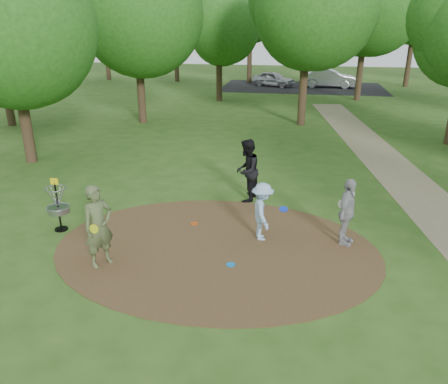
# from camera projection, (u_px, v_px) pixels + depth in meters

# --- Properties ---
(ground) EXTENTS (100.00, 100.00, 0.00)m
(ground) POSITION_uv_depth(u_px,v_px,m) (216.00, 248.00, 11.30)
(ground) COLOR #2D5119
(ground) RESTS_ON ground
(dirt_clearing) EXTENTS (8.40, 8.40, 0.02)m
(dirt_clearing) POSITION_uv_depth(u_px,v_px,m) (216.00, 248.00, 11.30)
(dirt_clearing) COLOR #47301C
(dirt_clearing) RESTS_ON ground
(parking_lot) EXTENTS (14.00, 8.00, 0.01)m
(parking_lot) POSITION_uv_depth(u_px,v_px,m) (303.00, 87.00, 38.47)
(parking_lot) COLOR black
(parking_lot) RESTS_ON ground
(player_observer_with_disc) EXTENTS (0.82, 0.88, 2.03)m
(player_observer_with_disc) POSITION_uv_depth(u_px,v_px,m) (99.00, 226.00, 10.20)
(player_observer_with_disc) COLOR #4E5C35
(player_observer_with_disc) RESTS_ON ground
(player_throwing_with_disc) EXTENTS (1.09, 1.15, 1.59)m
(player_throwing_with_disc) POSITION_uv_depth(u_px,v_px,m) (262.00, 212.00, 11.51)
(player_throwing_with_disc) COLOR #94BCDD
(player_throwing_with_disc) RESTS_ON ground
(player_walking_with_disc) EXTENTS (0.93, 1.11, 2.04)m
(player_walking_with_disc) POSITION_uv_depth(u_px,v_px,m) (247.00, 171.00, 13.96)
(player_walking_with_disc) COLOR black
(player_walking_with_disc) RESTS_ON ground
(player_waiting_with_disc) EXTENTS (0.77, 1.15, 1.81)m
(player_waiting_with_disc) POSITION_uv_depth(u_px,v_px,m) (347.00, 212.00, 11.21)
(player_waiting_with_disc) COLOR #9C9C9F
(player_waiting_with_disc) RESTS_ON ground
(disc_ground_blue) EXTENTS (0.22, 0.22, 0.02)m
(disc_ground_blue) POSITION_uv_depth(u_px,v_px,m) (231.00, 265.00, 10.49)
(disc_ground_blue) COLOR #0B70C4
(disc_ground_blue) RESTS_ON dirt_clearing
(disc_ground_red) EXTENTS (0.22, 0.22, 0.02)m
(disc_ground_red) POSITION_uv_depth(u_px,v_px,m) (194.00, 224.00, 12.61)
(disc_ground_red) COLOR #B94212
(disc_ground_red) RESTS_ON dirt_clearing
(car_left) EXTENTS (4.07, 2.84, 1.29)m
(car_left) POSITION_uv_depth(u_px,v_px,m) (273.00, 79.00, 38.80)
(car_left) COLOR #A4A5AB
(car_left) RESTS_ON ground
(car_right) EXTENTS (4.82, 1.90, 1.56)m
(car_right) POSITION_uv_depth(u_px,v_px,m) (329.00, 78.00, 38.09)
(car_right) COLOR #B7B9C0
(car_right) RESTS_ON ground
(disc_golf_basket) EXTENTS (0.63, 0.63, 1.54)m
(disc_golf_basket) POSITION_uv_depth(u_px,v_px,m) (57.00, 201.00, 11.98)
(disc_golf_basket) COLOR black
(disc_golf_basket) RESTS_ON ground
(tree_ring) EXTENTS (36.53, 45.65, 9.56)m
(tree_ring) POSITION_uv_depth(u_px,v_px,m) (313.00, 24.00, 17.69)
(tree_ring) COLOR #332316
(tree_ring) RESTS_ON ground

